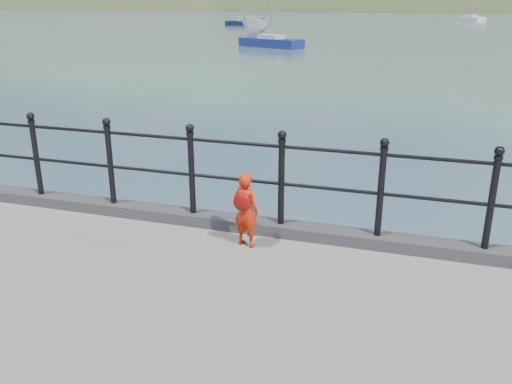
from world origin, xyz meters
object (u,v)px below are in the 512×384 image
(sailboat_deep, at_px, (471,19))
(sailboat_left, at_px, (245,24))
(child, at_px, (246,209))
(sailboat_port, at_px, (271,43))
(launch_white, at_px, (255,25))
(railing, at_px, (235,168))

(sailboat_deep, height_order, sailboat_left, sailboat_deep)
(child, relative_size, sailboat_port, 0.11)
(launch_white, relative_size, sailboat_deep, 0.60)
(launch_white, height_order, sailboat_left, sailboat_left)
(child, bearing_deg, railing, -41.49)
(railing, bearing_deg, sailboat_port, 105.43)
(sailboat_deep, height_order, sailboat_port, sailboat_deep)
(sailboat_left, height_order, sailboat_port, sailboat_left)
(sailboat_left, distance_m, sailboat_port, 35.99)
(railing, xyz_separation_m, sailboat_port, (-10.53, 38.15, -1.48))
(railing, distance_m, sailboat_deep, 101.64)
(child, bearing_deg, sailboat_left, -55.26)
(sailboat_port, bearing_deg, sailboat_left, 135.21)
(launch_white, relative_size, sailboat_left, 0.66)
(child, bearing_deg, sailboat_port, -58.30)
(sailboat_port, bearing_deg, railing, -51.43)
(child, bearing_deg, sailboat_deep, -78.37)
(railing, relative_size, sailboat_port, 2.21)
(railing, xyz_separation_m, launch_white, (-16.25, 51.82, -0.78))
(child, xyz_separation_m, sailboat_port, (-10.82, 38.60, -1.13))
(launch_white, distance_m, sailboat_port, 14.84)
(launch_white, xyz_separation_m, sailboat_port, (5.72, -13.67, -0.71))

